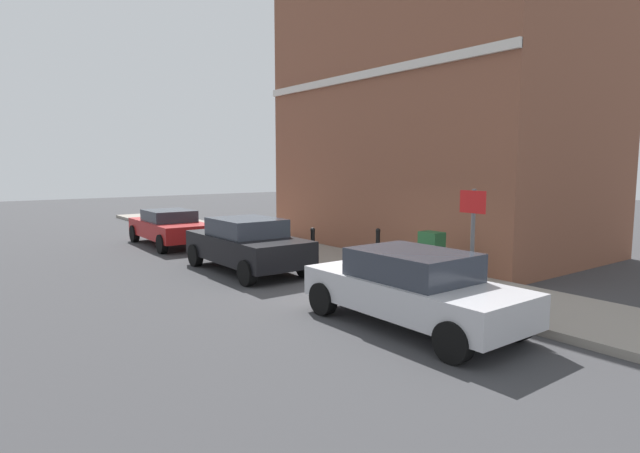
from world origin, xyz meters
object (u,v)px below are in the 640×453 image
car_black (247,244)px  bollard_near_cabinet (378,246)px  utility_cabinet (431,257)px  car_red (169,227)px  bollard_far_kerb (313,245)px  car_silver (412,287)px  street_sign (473,229)px

car_black → bollard_near_cabinet: car_black is taller
utility_cabinet → bollard_near_cabinet: size_ratio=1.11×
bollard_near_cabinet → car_red: bearing=110.3°
car_black → bollard_near_cabinet: (2.93, -2.11, -0.06)m
car_red → bollard_near_cabinet: size_ratio=4.19×
car_black → bollard_far_kerb: size_ratio=4.05×
car_black → car_silver: bearing=-180.0°
car_silver → car_black: car_black is taller
car_silver → bollard_near_cabinet: 5.01m
car_black → utility_cabinet: 4.99m
car_silver → utility_cabinet: car_silver is taller
car_silver → car_black: 6.14m
car_black → bollard_near_cabinet: size_ratio=4.05×
car_black → street_sign: (1.58, -6.20, 0.90)m
car_silver → utility_cabinet: size_ratio=3.69×
bollard_far_kerb → car_red: bearing=103.2°
car_red → car_silver: bearing=-178.5°
utility_cabinet → bollard_far_kerb: (-1.25, 3.20, 0.02)m
car_red → utility_cabinet: utility_cabinet is taller
car_silver → car_red: bearing=-0.6°
utility_cabinet → car_red: bearing=105.9°
utility_cabinet → street_sign: size_ratio=0.50×
car_black → car_red: (0.00, 5.81, -0.08)m
car_red → car_black: bearing=-178.4°
bollard_far_kerb → street_sign: (0.01, -5.30, 0.96)m
car_red → bollard_near_cabinet: (2.92, -7.91, 0.02)m
bollard_near_cabinet → street_sign: bearing=-108.2°
car_black → street_sign: size_ratio=1.83×
car_silver → bollard_near_cabinet: size_ratio=4.09×
car_silver → street_sign: street_sign is taller
bollard_near_cabinet → street_sign: size_ratio=0.45×
car_red → street_sign: 12.15m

